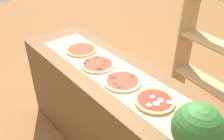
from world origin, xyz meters
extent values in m
cube|color=brown|center=(0.00, 0.00, 0.47)|extent=(2.13, 0.65, 0.94)
cube|color=tan|center=(0.00, 0.00, 0.94)|extent=(1.73, 0.39, 0.00)
cylinder|color=tan|center=(-0.49, 0.02, 0.95)|extent=(0.30, 0.30, 0.02)
cylinder|color=red|center=(-0.49, 0.02, 0.96)|extent=(0.25, 0.25, 0.00)
cylinder|color=#E5C17F|center=(-0.16, -0.03, 0.95)|extent=(0.30, 0.30, 0.02)
cylinder|color=red|center=(-0.16, -0.03, 0.96)|extent=(0.25, 0.25, 0.00)
cylinder|color=maroon|center=(-0.16, 0.05, 0.96)|extent=(0.03, 0.03, 0.00)
cylinder|color=maroon|center=(-0.11, -0.07, 0.96)|extent=(0.03, 0.03, 0.00)
cylinder|color=maroon|center=(-0.08, -0.08, 0.96)|extent=(0.03, 0.03, 0.00)
cylinder|color=maroon|center=(-0.10, -0.01, 0.96)|extent=(0.03, 0.03, 0.00)
cylinder|color=maroon|center=(-0.26, -0.07, 0.96)|extent=(0.03, 0.03, 0.00)
cylinder|color=maroon|center=(-0.26, 0.03, 0.96)|extent=(0.03, 0.03, 0.00)
cylinder|color=maroon|center=(-0.24, -0.11, 0.96)|extent=(0.03, 0.03, 0.00)
cylinder|color=maroon|center=(-0.07, -0.06, 0.96)|extent=(0.03, 0.03, 0.00)
cylinder|color=#E5C17F|center=(0.16, -0.03, 0.95)|extent=(0.30, 0.30, 0.02)
cylinder|color=red|center=(0.16, -0.03, 0.96)|extent=(0.25, 0.25, 0.00)
cylinder|color=maroon|center=(0.10, -0.05, 0.96)|extent=(0.03, 0.03, 0.00)
cylinder|color=maroon|center=(0.08, -0.07, 0.96)|extent=(0.03, 0.03, 0.00)
cylinder|color=maroon|center=(0.22, -0.11, 0.96)|extent=(0.03, 0.03, 0.00)
cylinder|color=maroon|center=(0.05, -0.06, 0.96)|extent=(0.03, 0.03, 0.00)
cylinder|color=maroon|center=(0.17, 0.07, 0.96)|extent=(0.03, 0.03, 0.00)
cylinder|color=maroon|center=(0.16, -0.10, 0.96)|extent=(0.03, 0.03, 0.00)
cylinder|color=tan|center=(0.49, -0.02, 0.95)|extent=(0.28, 0.28, 0.02)
cylinder|color=#AD2314|center=(0.49, -0.02, 0.96)|extent=(0.24, 0.24, 0.00)
cylinder|color=#EFE5CC|center=(0.57, 0.03, 0.97)|extent=(0.04, 0.04, 0.00)
cylinder|color=#EFE5CC|center=(0.51, -0.10, 0.97)|extent=(0.04, 0.04, 0.00)
cylinder|color=#EFE5CC|center=(0.53, -0.05, 0.97)|extent=(0.05, 0.05, 0.00)
cylinder|color=#EFE5CC|center=(0.52, 0.00, 0.97)|extent=(0.04, 0.04, 0.00)
cylinder|color=#EFE5CC|center=(0.46, -0.01, 0.97)|extent=(0.03, 0.03, 0.00)
sphere|color=#2D6628|center=(0.88, -0.14, 1.08)|extent=(0.28, 0.28, 0.28)
cube|color=tan|center=(-0.12, 1.19, 0.71)|extent=(0.05, 0.25, 1.42)
cube|color=tan|center=(0.30, 1.13, 0.01)|extent=(0.83, 0.36, 0.02)
cube|color=#47423D|center=(0.59, 1.09, 0.12)|extent=(0.06, 0.19, 0.21)
cube|color=#47423D|center=(0.55, 1.10, 0.14)|extent=(0.06, 0.16, 0.23)
cube|color=tan|center=(0.30, 1.13, 0.48)|extent=(0.83, 0.36, 0.02)
cube|color=tan|center=(0.30, 1.13, 0.94)|extent=(0.83, 0.36, 0.02)
camera|label=1|loc=(1.31, -1.07, 2.02)|focal=38.66mm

